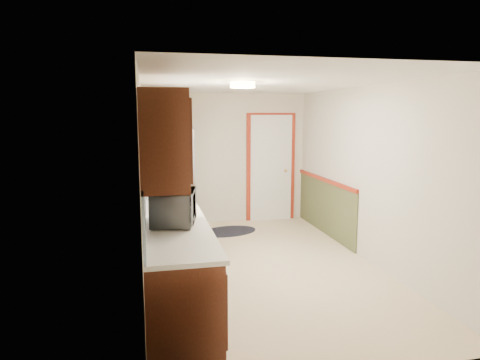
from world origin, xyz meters
name	(u,v)px	position (x,y,z in m)	size (l,w,h in m)	color
room_shell	(262,178)	(0.00, 0.00, 1.20)	(3.20, 5.20, 2.52)	beige
kitchen_run	(167,217)	(-1.24, -0.29, 0.81)	(0.63, 4.00, 2.20)	#3A180D
back_wall_trim	(282,175)	(0.99, 2.21, 0.89)	(1.12, 2.30, 2.08)	maroon
ceiling_fixture	(243,85)	(-0.30, -0.20, 2.36)	(0.30, 0.30, 0.06)	#FFD88C
microwave	(174,204)	(-1.20, -1.10, 1.14)	(0.59, 0.33, 0.40)	white
refrigerator	(173,180)	(-1.02, 2.05, 0.89)	(0.82, 0.78, 1.78)	#B7B7BC
rug	(228,231)	(-0.11, 1.77, 0.01)	(1.01, 0.65, 0.01)	black
cooktop	(167,190)	(-1.19, 0.75, 0.95)	(0.48, 0.58, 0.02)	black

